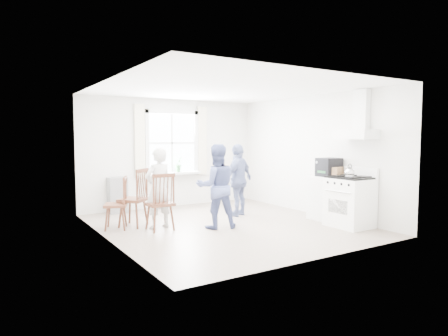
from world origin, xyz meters
TOP-DOWN VIEW (x-y plane):
  - room_shell at (0.00, 0.00)m, footprint 4.62×5.12m
  - window_assembly at (0.00, 2.45)m, footprint 1.88×0.24m
  - range_hood at (2.07, -1.35)m, footprint 0.45×0.76m
  - shelf_unit at (-1.40, 2.33)m, footprint 0.40×0.30m
  - gas_stove at (1.91, -1.35)m, footprint 0.68×0.76m
  - kettle at (1.78, -1.44)m, footprint 0.18×0.18m
  - low_cabinet at (1.98, -0.65)m, footprint 0.50×0.55m
  - stereo_stack at (2.00, -0.72)m, footprint 0.43×0.38m
  - cardboard_box at (2.04, -0.86)m, footprint 0.37×0.31m
  - windsor_chair_a at (-1.47, 0.77)m, footprint 0.65×0.65m
  - windsor_chair_b at (-1.24, 0.18)m, footprint 0.46×0.44m
  - windsor_chair_c at (-1.80, 0.75)m, footprint 0.53×0.54m
  - person_left at (-1.20, 0.45)m, footprint 0.64×0.64m
  - person_mid at (-0.28, -0.11)m, footprint 0.95×0.95m
  - person_right at (0.73, 0.66)m, footprint 1.19×1.19m
  - potted_plant at (0.12, 2.36)m, footprint 0.27×0.27m

SIDE VIEW (x-z plane):
  - shelf_unit at x=-1.40m, z-range 0.00..0.80m
  - low_cabinet at x=1.98m, z-range 0.00..0.90m
  - gas_stove at x=1.91m, z-range -0.08..1.04m
  - windsor_chair_c at x=-1.80m, z-range 0.11..1.09m
  - windsor_chair_b at x=-1.24m, z-range 0.12..1.17m
  - windsor_chair_a at x=-1.47m, z-range 0.12..1.24m
  - person_left at x=-1.20m, z-range 0.00..1.50m
  - person_right at x=0.73m, z-range 0.00..1.55m
  - person_mid at x=-0.28m, z-range 0.00..1.56m
  - cardboard_box at x=2.04m, z-range 0.90..1.10m
  - potted_plant at x=0.12m, z-range 0.85..1.22m
  - kettle at x=1.78m, z-range 0.91..1.17m
  - stereo_stack at x=2.00m, z-range 0.90..1.27m
  - room_shell at x=0.00m, z-range -0.02..2.62m
  - window_assembly at x=0.00m, z-range 0.61..2.31m
  - range_hood at x=2.07m, z-range 1.43..2.37m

